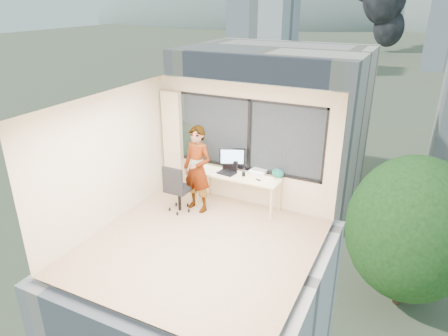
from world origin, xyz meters
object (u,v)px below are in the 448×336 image
Objects in this scene: chair at (179,187)px; person at (197,169)px; monitor at (232,160)px; handbag at (278,173)px; game_console at (258,172)px; desk at (238,191)px; laptop at (227,168)px.

person is (0.32, 0.22, 0.38)m from chair.
handbag is at bearing -14.44° from monitor.
chair is 1.68m from game_console.
monitor is (0.53, 0.55, 0.10)m from person.
handbag is at bearing 14.91° from desk.
monitor is at bearing 57.21° from person.
game_console is at bearing 162.32° from handbag.
handbag is at bearing 5.81° from game_console.
game_console is 1.22× the size of handbag.
person is 4.72× the size of laptop.
monitor is at bearing -158.25° from game_console.
monitor is 1.68× the size of game_console.
chair is 3.35× the size of game_console.
chair is (-1.03, -0.69, 0.16)m from desk.
monitor is 1.00m from handbag.
chair is at bearing -159.12° from monitor.
chair is 0.55m from person.
person is 5.74× the size of game_console.
laptop is at bearing -170.23° from desk.
monitor is 0.60m from game_console.
person is at bearing 35.38° from chair.
handbag is (1.04, 0.25, -0.02)m from laptop.
desk is 3.37× the size of monitor.
chair is 2.00× the size of monitor.
laptop is at bearing -148.31° from game_console.
desk is at bearing -140.09° from game_console.
monitor is at bearing 73.08° from laptop.
desk is at bearing 178.93° from handbag.
monitor is at bearing 152.66° from desk.
laptop is at bearing -137.03° from monitor.
desk is 1.00m from person.
laptop reaches higher than game_console.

